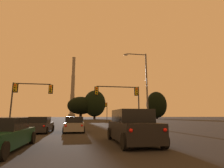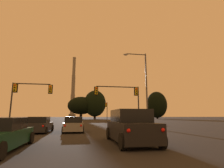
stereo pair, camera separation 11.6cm
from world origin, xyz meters
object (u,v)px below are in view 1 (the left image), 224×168
Objects in this scene: sedan_left_lane_second at (1,135)px; smokestack at (73,93)px; suv_right_lane_second at (132,127)px; traffic_light_far_right at (107,109)px; hatchback_left_lane_front at (41,125)px; traffic_light_overhead_left at (26,93)px; hatchback_center_lane_front at (74,125)px; traffic_light_overhead_right at (124,95)px; street_lamp at (144,82)px.

smokestack is at bearing 91.29° from sedan_left_lane_second.
traffic_light_far_right is (4.50, 41.81, 2.71)m from suv_right_lane_second.
hatchback_left_lane_front is 0.71× the size of traffic_light_overhead_left.
smokestack reaches higher than sedan_left_lane_second.
suv_right_lane_second is at bearing -66.52° from hatchback_center_lane_front.
traffic_light_far_right is at bearing 83.37° from suv_right_lane_second.
traffic_light_far_right is 27.51m from traffic_light_overhead_right.
traffic_light_overhead_right is 139.81m from smokestack.
hatchback_left_lane_front and hatchback_center_lane_front have the same top height.
traffic_light_far_right is (11.02, 34.24, 2.94)m from hatchback_left_lane_front.
smokestack reaches higher than traffic_light_far_right.
sedan_left_lane_second is at bearing -121.41° from traffic_light_overhead_right.
traffic_light_overhead_left is 0.59× the size of street_lamp.
smokestack is at bearing 90.49° from traffic_light_overhead_left.
hatchback_center_lane_front is at bearing -154.90° from street_lamp.
traffic_light_overhead_right reaches higher than hatchback_center_lane_front.
traffic_light_far_right reaches higher than sedan_left_lane_second.
street_lamp is at bearing -88.73° from traffic_light_far_right.
hatchback_left_lane_front is at bearing 90.68° from sedan_left_lane_second.
traffic_light_overhead_left reaches higher than traffic_light_overhead_right.
suv_right_lane_second reaches higher than hatchback_left_lane_front.
street_lamp is (2.08, -2.54, 1.54)m from traffic_light_overhead_right.
traffic_light_overhead_left is 0.88× the size of traffic_light_overhead_right.
sedan_left_lane_second is 9.30m from hatchback_center_lane_front.
smokestack reaches higher than traffic_light_overhead_left.
hatchback_center_lane_front is 10.90m from street_lamp.
traffic_light_far_right is (10.83, 42.88, 2.94)m from sedan_left_lane_second.
hatchback_left_lane_front is at bearing -107.84° from traffic_light_far_right.
traffic_light_overhead_left is 0.10× the size of smokestack.
smokestack is (-1.17, 137.79, 17.59)m from traffic_light_overhead_left.
traffic_light_far_right is at bearing 72.48° from hatchback_left_lane_front.
traffic_light_overhead_left is 30.95m from traffic_light_far_right.
traffic_light_overhead_left is (-3.56, 6.95, 3.78)m from hatchback_left_lane_front.
sedan_left_lane_second is 6.43m from suv_right_lane_second.
hatchback_left_lane_front is (-0.18, 8.64, -0.00)m from sedan_left_lane_second.
suv_right_lane_second is at bearing -48.95° from hatchback_left_lane_front.
street_lamp is (11.50, 12.88, 5.29)m from sedan_left_lane_second.
sedan_left_lane_second is at bearing -170.91° from suv_right_lane_second.
traffic_light_far_right reaches higher than hatchback_center_lane_front.
traffic_light_far_right is 0.83× the size of traffic_light_overhead_right.
traffic_light_far_right is 0.55× the size of street_lamp.
sedan_left_lane_second is 18.46m from traffic_light_overhead_right.
suv_right_lane_second reaches higher than sedan_left_lane_second.
smokestack is (-4.73, 144.74, 21.37)m from hatchback_left_lane_front.
hatchback_left_lane_front is 146.39m from smokestack.
smokestack reaches higher than suv_right_lane_second.
traffic_light_overhead_left is 1.06× the size of traffic_light_far_right.
sedan_left_lane_second is 154.94m from smokestack.
traffic_light_overhead_left reaches higher than hatchback_left_lane_front.
hatchback_center_lane_front is 35.08m from traffic_light_far_right.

